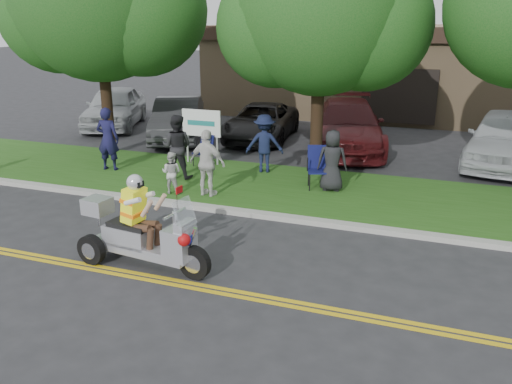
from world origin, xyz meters
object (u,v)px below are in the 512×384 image
(trike_scooter, at_px, (140,235))
(spectator_adult_left, at_px, (108,139))
(spectator_adult_right, at_px, (207,163))
(parked_car_far_right, at_px, (505,138))
(lawn_chair_b, at_px, (319,164))
(spectator_adult_mid, at_px, (177,147))
(parked_car_right, at_px, (347,126))
(parked_car_left, at_px, (178,119))
(lawn_chair_a, at_px, (205,148))
(parked_car_mid, at_px, (261,122))
(parked_car_far_left, at_px, (115,107))

(trike_scooter, xyz_separation_m, spectator_adult_left, (-4.21, 5.10, 0.41))
(spectator_adult_right, bearing_deg, parked_car_far_right, -132.65)
(spectator_adult_right, bearing_deg, lawn_chair_b, -139.04)
(spectator_adult_mid, bearing_deg, parked_car_right, -131.86)
(spectator_adult_right, height_order, parked_car_far_right, spectator_adult_right)
(spectator_adult_right, relative_size, parked_car_left, 0.36)
(parked_car_left, bearing_deg, lawn_chair_a, -72.69)
(spectator_adult_right, bearing_deg, parked_car_right, -101.62)
(spectator_adult_left, xyz_separation_m, parked_car_left, (-0.24, 4.69, -0.26))
(spectator_adult_right, xyz_separation_m, parked_car_right, (2.20, 6.59, -0.12))
(lawn_chair_b, distance_m, parked_car_right, 4.95)
(parked_car_right, bearing_deg, parked_car_far_right, -19.81)
(spectator_adult_left, bearing_deg, trike_scooter, 121.60)
(parked_car_left, height_order, parked_car_mid, parked_car_left)
(trike_scooter, distance_m, spectator_adult_mid, 5.41)
(spectator_adult_left, height_order, parked_car_far_right, spectator_adult_left)
(spectator_adult_right, bearing_deg, parked_car_mid, -74.24)
(lawn_chair_b, height_order, spectator_adult_left, spectator_adult_left)
(parked_car_right, bearing_deg, parked_car_far_left, 162.33)
(trike_scooter, xyz_separation_m, parked_car_far_right, (6.68, 10.00, 0.24))
(spectator_adult_left, distance_m, parked_car_far_left, 7.12)
(trike_scooter, height_order, spectator_adult_left, spectator_adult_left)
(lawn_chair_b, distance_m, spectator_adult_left, 6.19)
(lawn_chair_a, distance_m, spectator_adult_right, 2.95)
(lawn_chair_a, relative_size, parked_car_far_right, 0.18)
(lawn_chair_a, bearing_deg, parked_car_right, 63.04)
(trike_scooter, relative_size, lawn_chair_b, 2.45)
(trike_scooter, distance_m, parked_car_left, 10.76)
(parked_car_far_left, height_order, parked_car_left, parked_car_far_left)
(lawn_chair_b, xyz_separation_m, parked_car_mid, (-3.52, 5.37, -0.07))
(parked_car_mid, bearing_deg, parked_car_far_left, 172.36)
(parked_car_far_left, distance_m, parked_car_far_right, 14.78)
(spectator_adult_mid, bearing_deg, trike_scooter, 102.99)
(lawn_chair_a, bearing_deg, spectator_adult_mid, -80.87)
(lawn_chair_a, height_order, parked_car_right, parked_car_right)
(trike_scooter, relative_size, spectator_adult_left, 1.47)
(parked_car_far_right, bearing_deg, spectator_adult_mid, -141.35)
(spectator_adult_mid, relative_size, parked_car_far_left, 0.36)
(lawn_chair_b, relative_size, spectator_adult_right, 0.66)
(spectator_adult_left, distance_m, spectator_adult_right, 3.93)
(trike_scooter, distance_m, lawn_chair_b, 5.88)
(spectator_adult_mid, bearing_deg, spectator_adult_right, 134.11)
(spectator_adult_left, distance_m, parked_car_left, 4.71)
(spectator_adult_mid, distance_m, parked_car_left, 5.39)
(lawn_chair_a, bearing_deg, spectator_adult_left, -135.14)
(lawn_chair_a, distance_m, lawn_chair_b, 3.87)
(spectator_adult_left, bearing_deg, lawn_chair_b, 176.18)
(spectator_adult_mid, relative_size, parked_car_far_right, 0.35)
(parked_car_right, bearing_deg, parked_car_mid, 158.42)
(parked_car_far_left, bearing_deg, spectator_adult_left, -77.93)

